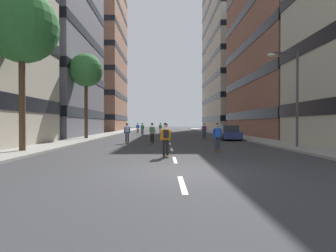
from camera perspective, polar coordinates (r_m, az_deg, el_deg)
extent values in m
plane|color=#333335|center=(38.91, -0.16, -1.94)|extent=(176.03, 176.03, 0.00)
cube|color=gray|center=(43.37, -12.02, -1.60)|extent=(2.85, 80.68, 0.14)
cube|color=gray|center=(43.59, 11.50, -1.59)|extent=(2.85, 80.68, 0.14)
cube|color=silver|center=(7.74, 3.09, -12.43)|extent=(0.16, 2.20, 0.01)
cube|color=silver|center=(12.66, 1.48, -7.31)|extent=(0.16, 2.20, 0.01)
cube|color=silver|center=(17.62, 0.79, -5.06)|extent=(0.16, 2.20, 0.01)
cube|color=silver|center=(22.60, 0.41, -3.80)|extent=(0.16, 2.20, 0.01)
cube|color=silver|center=(27.59, 0.16, -3.00)|extent=(0.16, 2.20, 0.01)
cube|color=silver|center=(32.58, -0.01, -2.44)|extent=(0.16, 2.20, 0.01)
cube|color=silver|center=(37.57, -0.14, -2.03)|extent=(0.16, 2.20, 0.01)
cube|color=silver|center=(42.56, -0.23, -1.72)|extent=(0.16, 2.20, 0.01)
cube|color=silver|center=(47.56, -0.31, -1.47)|extent=(0.16, 2.20, 0.01)
cube|color=silver|center=(52.56, -0.37, -1.27)|extent=(0.16, 2.20, 0.01)
cube|color=silver|center=(57.55, -0.42, -1.10)|extent=(0.16, 2.20, 0.01)
cube|color=silver|center=(62.55, -0.46, -0.96)|extent=(0.16, 2.20, 0.01)
cube|color=silver|center=(67.55, -0.50, -0.84)|extent=(0.16, 2.20, 0.01)
cube|color=silver|center=(72.55, -0.53, -0.74)|extent=(0.16, 2.20, 0.01)
cube|color=slate|center=(41.29, -27.60, 19.10)|extent=(15.50, 16.57, 29.75)
cube|color=black|center=(39.16, -27.51, 2.35)|extent=(15.62, 16.69, 1.10)
cube|color=black|center=(39.63, -27.55, 9.54)|extent=(15.62, 16.69, 1.10)
cube|color=black|center=(40.70, -27.59, 16.45)|extent=(15.62, 16.69, 1.10)
cube|color=black|center=(42.33, -27.63, 22.92)|extent=(15.62, 16.69, 1.10)
cube|color=#9E6B51|center=(66.27, -16.76, 14.22)|extent=(15.50, 17.87, 34.68)
cube|color=black|center=(64.42, -16.72, 1.70)|extent=(15.62, 17.99, 1.10)
cube|color=black|center=(64.71, -16.73, 6.09)|extent=(15.62, 17.99, 1.10)
cube|color=black|center=(65.37, -16.75, 10.42)|extent=(15.62, 17.99, 1.10)
cube|color=black|center=(66.39, -16.76, 14.63)|extent=(15.62, 17.99, 1.10)
cube|color=black|center=(67.76, -16.78, 18.70)|extent=(15.62, 17.99, 1.10)
cube|color=black|center=(69.46, -16.79, 22.59)|extent=(15.62, 17.99, 1.10)
cube|color=brown|center=(40.83, 27.06, 14.49)|extent=(15.50, 20.59, 23.15)
cube|color=black|center=(39.65, 26.99, 2.05)|extent=(15.62, 20.71, 1.10)
cube|color=black|center=(40.03, 27.03, 8.69)|extent=(15.62, 20.71, 1.10)
cube|color=black|center=(40.95, 27.06, 15.12)|extent=(15.62, 20.71, 1.10)
cube|color=black|center=(42.35, 27.09, 21.19)|extent=(15.62, 20.71, 1.10)
cube|color=#BCB29E|center=(66.75, 15.77, 14.80)|extent=(15.50, 23.93, 36.23)
cube|color=black|center=(64.72, 15.73, 1.47)|extent=(15.62, 24.05, 1.10)
cube|color=black|center=(64.94, 15.74, 5.47)|extent=(15.62, 24.05, 1.10)
cube|color=black|center=(65.48, 15.75, 9.42)|extent=(15.62, 24.05, 1.10)
cube|color=black|center=(66.33, 15.76, 13.29)|extent=(15.62, 24.05, 1.10)
cube|color=black|center=(67.46, 15.77, 17.04)|extent=(15.62, 24.05, 1.10)
cube|color=black|center=(68.88, 15.79, 20.66)|extent=(15.62, 24.05, 1.10)
cube|color=black|center=(70.56, 15.80, 24.11)|extent=(15.62, 24.05, 1.10)
cube|color=navy|center=(28.36, 12.87, -1.85)|extent=(1.80, 4.40, 0.70)
cube|color=#2D3338|center=(28.19, 12.94, -0.50)|extent=(1.60, 2.10, 0.64)
cylinder|color=black|center=(29.60, 10.69, -2.15)|extent=(0.22, 0.64, 0.64)
cylinder|color=black|center=(29.97, 13.69, -2.12)|extent=(0.22, 0.64, 0.64)
cylinder|color=black|center=(26.77, 11.94, -2.44)|extent=(0.22, 0.64, 0.64)
cylinder|color=black|center=(27.18, 15.24, -2.41)|extent=(0.22, 0.64, 0.64)
cylinder|color=#4C3823|center=(29.74, -17.24, 3.33)|extent=(0.36, 0.36, 6.05)
sphere|color=#387A3D|center=(30.24, -17.26, 11.41)|extent=(3.52, 3.52, 3.52)
cylinder|color=#4C3823|center=(17.80, -28.94, 4.72)|extent=(0.36, 0.36, 5.81)
sphere|color=#2D6B33|center=(18.63, -29.02, 18.26)|extent=(4.21, 4.21, 4.21)
cylinder|color=#3F3F44|center=(20.11, 26.09, 5.24)|extent=(0.16, 0.16, 6.50)
cylinder|color=#3F3F44|center=(20.23, 23.79, 14.27)|extent=(1.80, 0.10, 0.10)
ellipsoid|color=silver|center=(19.84, 21.36, 14.10)|extent=(0.50, 0.30, 0.24)
cube|color=brown|center=(39.76, -5.54, -1.77)|extent=(0.34, 0.92, 0.02)
cylinder|color=#D8BF4C|center=(40.08, -5.58, -1.82)|extent=(0.19, 0.10, 0.07)
cylinder|color=#D8BF4C|center=(39.44, -5.51, -1.86)|extent=(0.19, 0.10, 0.07)
cylinder|color=black|center=(39.74, -5.67, -1.18)|extent=(0.16, 0.16, 0.80)
cylinder|color=black|center=(39.75, -5.42, -1.18)|extent=(0.16, 0.16, 0.80)
cube|color=green|center=(39.73, -5.55, -0.21)|extent=(0.35, 0.25, 0.55)
cylinder|color=green|center=(39.76, -5.87, -0.25)|extent=(0.13, 0.24, 0.55)
cylinder|color=green|center=(39.80, -5.24, -0.24)|extent=(0.13, 0.24, 0.55)
sphere|color=tan|center=(39.74, -5.55, 0.45)|extent=(0.22, 0.22, 0.22)
sphere|color=black|center=(39.74, -5.55, 0.52)|extent=(0.21, 0.21, 0.21)
cube|color=brown|center=(45.67, -6.54, -1.46)|extent=(0.24, 0.91, 0.02)
cylinder|color=#D8BF4C|center=(45.98, -6.49, -1.51)|extent=(0.18, 0.08, 0.07)
cylinder|color=#D8BF4C|center=(45.35, -6.60, -1.54)|extent=(0.18, 0.08, 0.07)
cylinder|color=#594C47|center=(45.67, -6.66, -0.95)|extent=(0.15, 0.15, 0.80)
cylinder|color=#594C47|center=(45.64, -6.43, -0.95)|extent=(0.15, 0.15, 0.80)
cube|color=blue|center=(45.64, -6.55, -0.10)|extent=(0.33, 0.21, 0.55)
cylinder|color=blue|center=(45.72, -6.81, -0.13)|extent=(0.10, 0.23, 0.55)
cylinder|color=blue|center=(45.66, -6.26, -0.13)|extent=(0.10, 0.23, 0.55)
sphere|color=beige|center=(45.66, -6.54, 0.47)|extent=(0.22, 0.22, 0.22)
sphere|color=black|center=(45.66, -6.54, 0.54)|extent=(0.21, 0.21, 0.21)
cube|color=brown|center=(22.78, -3.43, -3.57)|extent=(0.39, 0.92, 0.02)
cylinder|color=#D8BF4C|center=(23.09, -3.23, -3.63)|extent=(0.19, 0.11, 0.07)
cylinder|color=#D8BF4C|center=(22.48, -3.65, -3.75)|extent=(0.19, 0.11, 0.07)
cylinder|color=black|center=(22.78, -3.65, -2.53)|extent=(0.17, 0.17, 0.80)
cylinder|color=black|center=(22.73, -3.22, -2.54)|extent=(0.17, 0.17, 0.80)
cube|color=white|center=(22.73, -3.44, -0.84)|extent=(0.36, 0.27, 0.55)
cylinder|color=white|center=(22.84, -3.94, -0.90)|extent=(0.14, 0.24, 0.55)
cylinder|color=white|center=(22.72, -2.87, -0.91)|extent=(0.14, 0.24, 0.55)
sphere|color=beige|center=(22.74, -3.42, 0.31)|extent=(0.22, 0.22, 0.22)
sphere|color=black|center=(22.74, -3.42, 0.44)|extent=(0.21, 0.21, 0.21)
cube|color=#4C8C4C|center=(22.55, -3.56, -0.77)|extent=(0.29, 0.21, 0.40)
cube|color=brown|center=(16.64, 10.58, -5.14)|extent=(0.31, 0.92, 0.02)
cylinder|color=#D8BF4C|center=(16.95, 10.23, -5.19)|extent=(0.19, 0.09, 0.07)
cylinder|color=#D8BF4C|center=(16.35, 10.94, -5.41)|extent=(0.19, 0.09, 0.07)
cylinder|color=#2D334C|center=(16.58, 10.29, -3.73)|extent=(0.16, 0.16, 0.80)
cylinder|color=#2D334C|center=(16.64, 10.88, -3.72)|extent=(0.16, 0.16, 0.80)
cube|color=blue|center=(16.57, 10.59, -1.40)|extent=(0.34, 0.24, 0.55)
cylinder|color=blue|center=(16.55, 9.81, -1.49)|extent=(0.12, 0.24, 0.55)
cylinder|color=blue|center=(16.69, 11.25, -1.48)|extent=(0.12, 0.24, 0.55)
sphere|color=beige|center=(16.58, 10.57, 0.18)|extent=(0.22, 0.22, 0.22)
sphere|color=black|center=(16.58, 10.57, 0.35)|extent=(0.21, 0.21, 0.21)
cube|color=brown|center=(23.09, -8.81, -3.52)|extent=(0.38, 0.92, 0.02)
cylinder|color=#D8BF4C|center=(23.41, -8.87, -3.58)|extent=(0.19, 0.11, 0.07)
cylinder|color=#D8BF4C|center=(22.77, -8.76, -3.70)|extent=(0.19, 0.11, 0.07)
cylinder|color=#2D334C|center=(23.06, -9.04, -2.50)|extent=(0.17, 0.17, 0.80)
cylinder|color=#2D334C|center=(23.07, -8.59, -2.50)|extent=(0.17, 0.17, 0.80)
cube|color=blue|center=(23.03, -8.82, -0.82)|extent=(0.35, 0.26, 0.55)
cylinder|color=blue|center=(23.07, -9.37, -0.89)|extent=(0.13, 0.24, 0.55)
cylinder|color=blue|center=(23.10, -8.28, -0.89)|extent=(0.13, 0.24, 0.55)
sphere|color=#997051|center=(23.05, -8.82, 0.31)|extent=(0.22, 0.22, 0.22)
sphere|color=black|center=(23.05, -8.82, 0.43)|extent=(0.21, 0.21, 0.21)
cube|color=beige|center=(22.85, -8.79, -0.76)|extent=(0.29, 0.21, 0.40)
cube|color=brown|center=(13.65, -0.51, -6.40)|extent=(0.31, 0.92, 0.02)
cylinder|color=#D8BF4C|center=(13.97, -0.68, -6.43)|extent=(0.19, 0.09, 0.07)
cylinder|color=#D8BF4C|center=(13.34, -0.32, -6.77)|extent=(0.19, 0.09, 0.07)
cylinder|color=black|center=(13.59, -0.88, -4.68)|extent=(0.16, 0.16, 0.80)
cylinder|color=black|center=(13.62, -0.13, -4.67)|extent=(0.16, 0.16, 0.80)
cube|color=orange|center=(13.56, -0.51, -1.83)|extent=(0.34, 0.24, 0.55)
cylinder|color=orange|center=(13.58, -1.46, -1.95)|extent=(0.12, 0.24, 0.55)
cylinder|color=orange|center=(13.64, 0.38, -1.94)|extent=(0.12, 0.24, 0.55)
sphere|color=beige|center=(13.57, -0.52, 0.09)|extent=(0.22, 0.22, 0.22)
sphere|color=black|center=(13.57, -0.52, 0.30)|extent=(0.21, 0.21, 0.21)
cube|color=black|center=(13.38, -0.41, -1.74)|extent=(0.28, 0.19, 0.40)
cube|color=brown|center=(43.26, -1.64, -1.58)|extent=(0.23, 0.91, 0.02)
cylinder|color=#D8BF4C|center=(43.58, -1.62, -1.62)|extent=(0.18, 0.08, 0.07)
cylinder|color=#D8BF4C|center=(42.94, -1.67, -1.65)|extent=(0.18, 0.08, 0.07)
cylinder|color=tan|center=(43.25, -1.76, -1.03)|extent=(0.15, 0.15, 0.80)
cylinder|color=tan|center=(43.24, -1.52, -1.03)|extent=(0.15, 0.15, 0.80)
cube|color=green|center=(43.23, -1.64, -0.14)|extent=(0.33, 0.21, 0.55)
cylinder|color=green|center=(43.29, -1.93, -0.17)|extent=(0.10, 0.23, 0.55)
cylinder|color=green|center=(43.27, -1.35, -0.17)|extent=(0.10, 0.23, 0.55)
sphere|color=#997051|center=(43.24, -1.64, 0.47)|extent=(0.22, 0.22, 0.22)
sphere|color=black|center=(43.24, -1.64, 0.53)|extent=(0.21, 0.21, 0.21)
cube|color=brown|center=(29.85, 7.80, -2.58)|extent=(0.25, 0.91, 0.02)
cylinder|color=#D8BF4C|center=(30.17, 7.74, -2.63)|extent=(0.18, 0.08, 0.07)
cylinder|color=#D8BF4C|center=(29.54, 7.86, -2.70)|extent=(0.18, 0.08, 0.07)
cylinder|color=#2D334C|center=(29.82, 7.63, -1.79)|extent=(0.15, 0.15, 0.80)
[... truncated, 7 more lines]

